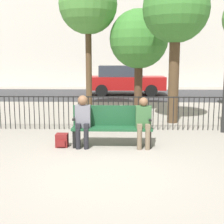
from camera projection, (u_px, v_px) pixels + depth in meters
The scene contains 11 objects.
ground_plane at pixel (109, 172), 5.53m from camera, with size 80.00×80.00×0.00m, color gray.
park_bench at pixel (112, 124), 7.13m from camera, with size 1.81×0.45×0.92m.
seated_person_0 at pixel (83, 118), 6.99m from camera, with size 0.34×0.39×1.18m.
seated_person_1 at pixel (143, 120), 6.95m from camera, with size 0.34×0.39×1.14m.
backpack at pixel (62, 140), 7.09m from camera, with size 0.27×0.27×0.30m.
fence_railing at pixel (113, 110), 8.73m from camera, with size 9.01×0.03×0.95m.
tree_0 at pixel (176, 11), 9.25m from camera, with size 1.99×1.99×4.44m.
tree_2 at pixel (139, 40), 11.65m from camera, with size 2.21×2.21×3.81m.
tree_3 at pixel (88, 6), 11.39m from camera, with size 2.15×2.15×5.01m.
street_surface at pixel (118, 95), 17.35m from camera, with size 24.00×6.00×0.01m.
parked_car_0 at pixel (125, 80), 17.12m from camera, with size 4.20×1.94×1.62m.
Camera 1 is at (0.22, -5.27, 1.98)m, focal length 50.00 mm.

